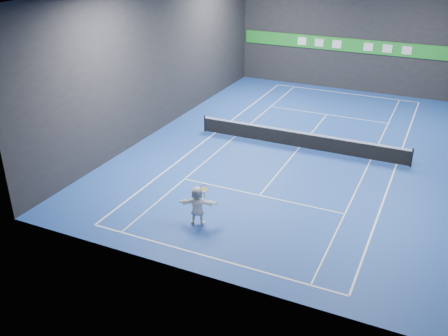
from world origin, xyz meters
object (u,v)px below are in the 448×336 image
at_px(tennis_ball, 187,171).
at_px(tennis_net, 300,139).
at_px(player, 197,206).
at_px(tennis_racket, 204,189).

relative_size(tennis_ball, tennis_net, 0.01).
bearing_deg(tennis_ball, player, 4.11).
xyz_separation_m(player, tennis_net, (1.51, 9.89, -0.35)).
xyz_separation_m(player, tennis_ball, (-0.44, -0.03, 1.55)).
distance_m(tennis_net, tennis_racket, 9.99).
height_order(player, tennis_racket, tennis_racket).
xyz_separation_m(player, tennis_racket, (0.29, 0.05, 0.87)).
relative_size(player, tennis_ball, 25.90).
bearing_deg(tennis_ball, tennis_net, 78.86).
bearing_deg(tennis_racket, tennis_net, 82.94).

